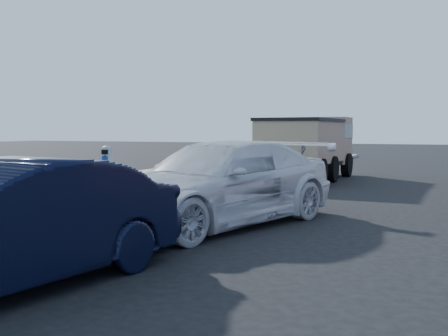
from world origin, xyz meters
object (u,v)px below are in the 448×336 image
at_px(parking_meter, 107,167).
at_px(dump_truck, 309,144).
at_px(white_wagon, 221,183).
at_px(navy_sedan, 2,226).

bearing_deg(parking_meter, dump_truck, 76.93).
bearing_deg(white_wagon, dump_truck, 112.91).
relative_size(parking_meter, dump_truck, 0.23).
relative_size(parking_meter, navy_sedan, 0.31).
relative_size(white_wagon, navy_sedan, 1.23).
height_order(white_wagon, navy_sedan, white_wagon).
xyz_separation_m(parking_meter, white_wagon, (1.60, 1.37, -0.33)).
relative_size(white_wagon, dump_truck, 0.92).
relative_size(navy_sedan, dump_truck, 0.75).
distance_m(white_wagon, navy_sedan, 4.75).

